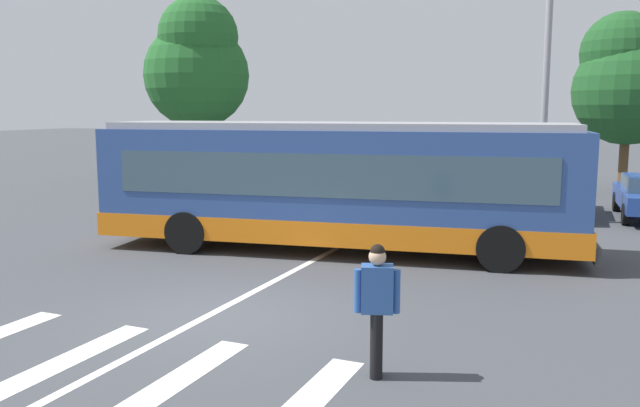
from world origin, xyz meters
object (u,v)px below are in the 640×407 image
parked_car_champagne (315,181)px  parked_car_black (389,184)px  parked_car_teal (464,188)px  pedestrian_crossing_street (377,303)px  background_tree_right (626,80)px  city_transit_bus (337,185)px  parked_car_silver (257,177)px  parked_car_white (555,191)px  twin_arm_street_lamp (549,12)px  background_tree_left (197,64)px

parked_car_champagne → parked_car_black: size_ratio=1.02×
parked_car_black → parked_car_teal: 2.69m
pedestrian_crossing_street → parked_car_black: pedestrian_crossing_street is taller
parked_car_champagne → background_tree_right: (10.25, 6.87, 3.73)m
city_transit_bus → parked_car_champagne: (-3.78, 7.38, -0.82)m
city_transit_bus → background_tree_right: size_ratio=1.63×
pedestrian_crossing_street → parked_car_silver: 17.47m
pedestrian_crossing_street → parked_car_silver: pedestrian_crossing_street is taller
parked_car_silver → parked_car_teal: 8.01m
parked_car_black → parked_car_white: 5.54m
parked_car_teal → city_transit_bus: bearing=-101.9°
city_transit_bus → parked_car_champagne: city_transit_bus is taller
city_transit_bus → twin_arm_street_lamp: size_ratio=1.14×
parked_car_champagne → parked_car_white: 8.23m
city_transit_bus → background_tree_left: background_tree_left is taller
parked_car_champagne → background_tree_right: 12.89m
parked_car_silver → background_tree_right: background_tree_right is taller
parked_car_black → background_tree_right: background_tree_right is taller
parked_car_black → background_tree_left: (-9.73, 2.87, 4.55)m
parked_car_champagne → parked_car_teal: 5.37m
pedestrian_crossing_street → parked_car_white: bearing=85.3°
parked_car_silver → background_tree_right: (12.89, 6.47, 3.73)m
parked_car_silver → background_tree_left: (-4.41, 2.78, 4.55)m
parked_car_teal → background_tree_left: bearing=166.3°
pedestrian_crossing_street → twin_arm_street_lamp: bearing=86.1°
parked_car_black → parked_car_white: size_ratio=0.99×
parked_car_teal → background_tree_right: size_ratio=0.64×
pedestrian_crossing_street → parked_car_teal: bearing=96.6°
parked_car_white → background_tree_right: bearing=72.4°
city_transit_bus → pedestrian_crossing_street: 7.53m
parked_car_teal → background_tree_left: size_ratio=0.56×
parked_car_white → city_transit_bus: bearing=-119.5°
background_tree_right → parked_car_teal: bearing=-126.0°
city_transit_bus → parked_car_white: city_transit_bus is taller
pedestrian_crossing_street → parked_car_silver: bearing=123.6°
parked_car_champagne → background_tree_left: size_ratio=0.56×
parked_car_black → parked_car_white: (5.53, 0.16, 0.00)m
pedestrian_crossing_street → parked_car_silver: (-9.65, 14.56, -0.20)m
twin_arm_street_lamp → background_tree_left: size_ratio=1.24×
background_tree_left → parked_car_white: bearing=-10.1°
city_transit_bus → twin_arm_street_lamp: bearing=56.0°
city_transit_bus → parked_car_champagne: bearing=117.1°
parked_car_champagne → parked_car_teal: bearing=1.6°
background_tree_left → background_tree_right: size_ratio=1.15×
twin_arm_street_lamp → background_tree_right: 8.63m
twin_arm_street_lamp → parked_car_champagne: bearing=170.8°
city_transit_bus → parked_car_teal: size_ratio=2.53×
pedestrian_crossing_street → parked_car_champagne: size_ratio=0.37×
parked_car_teal → background_tree_right: bearing=54.0°
parked_car_white → background_tree_right: 7.69m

